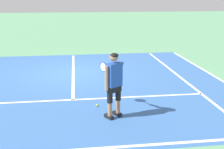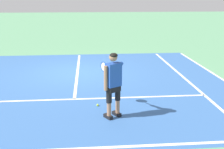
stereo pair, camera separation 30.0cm
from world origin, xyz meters
The scene contains 8 objects.
ground_plane centered at (0.00, 0.00, 0.00)m, with size 80.00×80.00×0.00m, color #609E70.
court_inner_surface centered at (0.00, -1.30, 0.00)m, with size 10.98×9.68×0.00m, color #3866A8.
line_service centered at (0.00, -3.06, 0.00)m, with size 8.23×0.10×0.01m, color white.
line_centre_service centered at (0.00, 0.14, 0.00)m, with size 0.10×6.40×0.01m, color white.
line_singles_right centered at (4.12, -1.30, 0.00)m, with size 0.10×9.28×0.01m, color white.
line_doubles_right centered at (5.49, -1.30, 0.00)m, with size 0.10×9.28×0.01m, color white.
tennis_player centered at (1.06, -4.44, 0.99)m, with size 0.56×1.22×1.71m.
tennis_ball_near_feet centered at (0.69, -3.67, 0.03)m, with size 0.07×0.07×0.07m, color #CCE02D.
Camera 1 is at (0.15, -11.09, 3.09)m, focal length 44.73 mm.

